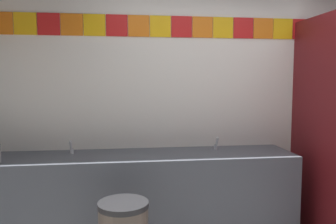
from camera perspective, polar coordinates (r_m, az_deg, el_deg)
The scene contains 4 objects.
wall_back at distance 3.64m, azimuth 8.83°, elevation 2.80°, with size 4.52×0.09×2.73m.
vanity_counter at distance 3.35m, azimuth -3.59°, elevation -13.93°, with size 2.79×0.60×0.83m.
faucet_left at distance 3.34m, azimuth -15.86°, elevation -5.93°, with size 0.04×0.10×0.14m.
faucet_right at distance 3.43m, azimuth 8.06°, elevation -5.49°, with size 0.04×0.10×0.14m.
Camera 1 is at (-1.02, -1.86, 1.53)m, focal length 36.43 mm.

